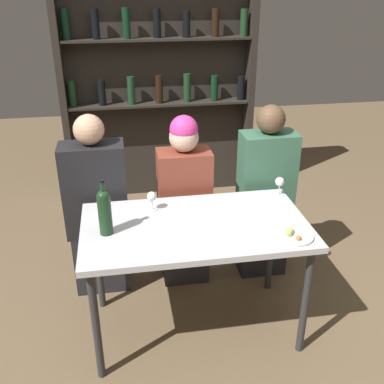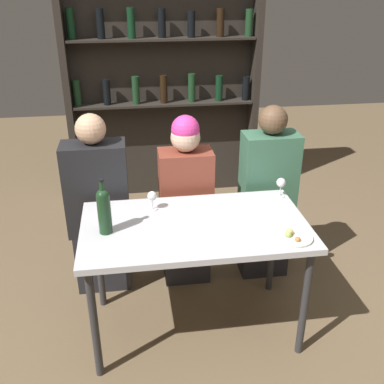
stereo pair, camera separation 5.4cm
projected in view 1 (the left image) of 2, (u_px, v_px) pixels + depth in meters
name	position (u px, v px, depth m)	size (l,w,h in m)	color
ground_plane	(195.00, 326.00, 2.89)	(10.00, 10.00, 0.00)	brown
dining_table	(195.00, 235.00, 2.59)	(1.29, 0.72, 0.75)	silver
wine_rack_wall	(158.00, 72.00, 4.09)	(1.78, 0.21, 2.37)	#28231E
wine_bottle	(105.00, 210.00, 2.40)	(0.07, 0.07, 0.32)	#19381E
wine_glass_0	(280.00, 183.00, 2.85)	(0.06, 0.06, 0.12)	silver
wine_glass_1	(152.00, 197.00, 2.67)	(0.06, 0.06, 0.12)	silver
food_plate_0	(294.00, 235.00, 2.43)	(0.21, 0.21, 0.05)	silver
seated_person_left	(97.00, 212.00, 3.01)	(0.41, 0.22, 1.27)	#26262B
seated_person_center	(184.00, 205.00, 3.10)	(0.36, 0.22, 1.24)	#26262B
seated_person_right	(265.00, 198.00, 3.18)	(0.37, 0.22, 1.28)	#26262B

